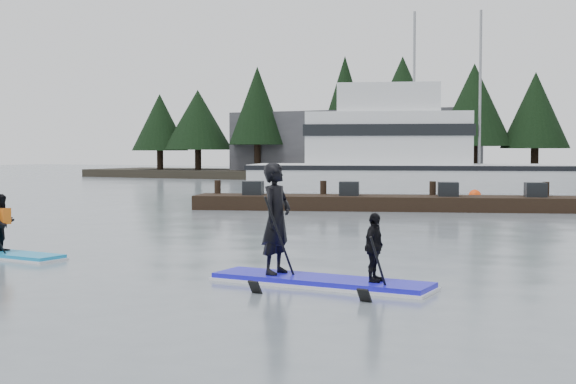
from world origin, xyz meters
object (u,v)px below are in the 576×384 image
at_px(fishing_boat_large, 420,175).
at_px(floating_dock, 405,203).
at_px(paddleboard_solo, 2,236).
at_px(paddleboard_duo, 307,245).

relative_size(fishing_boat_large, floating_dock, 1.29).
relative_size(fishing_boat_large, paddleboard_solo, 6.80).
height_order(floating_dock, paddleboard_solo, paddleboard_solo).
relative_size(paddleboard_solo, paddleboard_duo, 0.80).
bearing_deg(fishing_boat_large, paddleboard_duo, -95.19).
bearing_deg(paddleboard_duo, floating_dock, 104.20).
xyz_separation_m(floating_dock, paddleboard_solo, (-3.06, -15.70, 0.18)).
distance_m(fishing_boat_large, paddleboard_solo, 29.25).
height_order(fishing_boat_large, floating_dock, fishing_boat_large).
height_order(fishing_boat_large, paddleboard_solo, fishing_boat_large).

